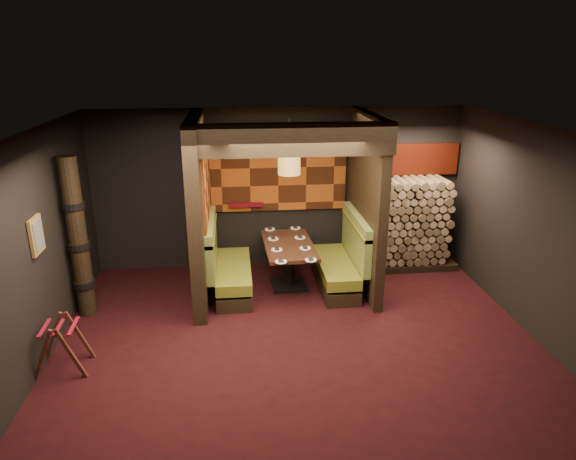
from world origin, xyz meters
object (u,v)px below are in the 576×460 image
Objects in this scene: booth_bench_left at (227,268)px; booth_bench_right at (341,264)px; luggage_rack at (62,343)px; pendant_lamp at (289,160)px; dining_table at (289,257)px; firewood_stack at (409,224)px; totem_column at (78,240)px.

booth_bench_right is (1.89, 0.00, 0.00)m from booth_bench_left.
pendant_lamp is at bearing 33.50° from luggage_rack.
luggage_rack is (-3.03, -2.00, -1.80)m from pendant_lamp.
booth_bench_left is at bearing 180.00° from booth_bench_right.
pendant_lamp is (-0.87, 0.02, 1.76)m from booth_bench_right.
luggage_rack is at bearing -135.30° from booth_bench_left.
firewood_stack reaches higher than dining_table.
totem_column is at bearing -168.78° from dining_table.
dining_table is 1.61× the size of pendant_lamp.
booth_bench_right is at bearing 26.99° from luggage_rack.
firewood_stack is at bearing 27.35° from booth_bench_right.
pendant_lamp is 2.69m from firewood_stack.
luggage_rack is (-2.01, -1.99, -0.04)m from booth_bench_left.
booth_bench_right is 1.08× the size of dining_table.
booth_bench_left is 2.83m from luggage_rack.
pendant_lamp is at bearing 0.90° from booth_bench_left.
dining_table is (-0.87, 0.07, 0.13)m from booth_bench_right.
dining_table is (1.02, 0.07, 0.13)m from booth_bench_left.
pendant_lamp reaches higher than luggage_rack.
pendant_lamp reaches higher than dining_table.
firewood_stack is at bearing 13.19° from totem_column.
totem_column is at bearing -165.25° from booth_bench_left.
totem_column is (-0.08, 1.44, 0.83)m from luggage_rack.
booth_bench_right reaches higher than luggage_rack.
booth_bench_left is at bearing -176.29° from dining_table.
booth_bench_left is at bearing 14.75° from totem_column.
booth_bench_right is at bearing -4.32° from dining_table.
dining_table is 0.61× the size of totem_column.
dining_table is at bearing 90.00° from pendant_lamp.
booth_bench_left is 2.30m from totem_column.
pendant_lamp is 3.31m from totem_column.
booth_bench_right is 2.22× the size of luggage_rack.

